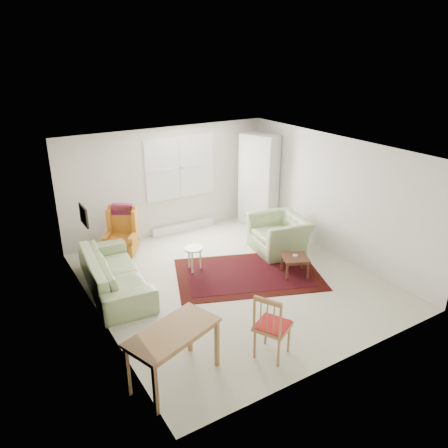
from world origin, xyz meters
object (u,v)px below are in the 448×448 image
desk_chair (273,324)px  coffee_table (295,266)px  sofa (114,266)px  stool (194,259)px  cabinet (259,181)px  wingback_chair (121,232)px  desk (174,355)px  armchair (279,231)px

desk_chair → coffee_table: bearing=-75.7°
sofa → coffee_table: (3.14, -1.29, -0.28)m
sofa → stool: 1.57m
cabinet → stool: bearing=-173.1°
wingback_chair → stool: bearing=-20.8°
stool → desk: 3.07m
sofa → cabinet: 4.33m
armchair → desk_chair: (-2.25, -2.72, 0.06)m
sofa → wingback_chair: wingback_chair is taller
wingback_chair → cabinet: size_ratio=0.47×
coffee_table → cabinet: (0.95, 2.56, 0.92)m
wingback_chair → desk_chair: (0.73, -4.25, -0.01)m
sofa → coffee_table: size_ratio=4.88×
sofa → cabinet: bearing=-67.5°
coffee_table → stool: stool is taller
sofa → armchair: sofa is taller
cabinet → wingback_chair: bearing=158.0°
wingback_chair → desk_chair: size_ratio=1.03×
coffee_table → desk: bearing=-156.3°
armchair → cabinet: cabinet is taller
coffee_table → desk: size_ratio=0.39×
wingback_chair → desk_chair: bearing=-46.0°
armchair → desk: bearing=-46.9°
desk_chair → sofa: bearing=-4.5°
wingback_chair → desk_chair: 4.32m
stool → cabinet: cabinet is taller
armchair → desk: size_ratio=0.96×
cabinet → armchair: bearing=-131.1°
sofa → desk: (-0.10, -2.71, -0.08)m
coffee_table → cabinet: bearing=69.6°
stool → sofa: bearing=175.8°
armchair → wingback_chair: wingback_chair is taller
stool → desk_chair: size_ratio=0.49×
sofa → desk: sofa is taller
sofa → armchair: 3.57m
sofa → armchair: size_ratio=1.98×
stool → desk_chair: (-0.25, -2.86, 0.26)m
desk_chair → cabinet: bearing=-61.5°
cabinet → desk: (-4.19, -3.97, -0.73)m
wingback_chair → coffee_table: (2.57, -2.57, -0.33)m
desk_chair → armchair: bearing=-67.9°
cabinet → desk_chair: size_ratio=2.17×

